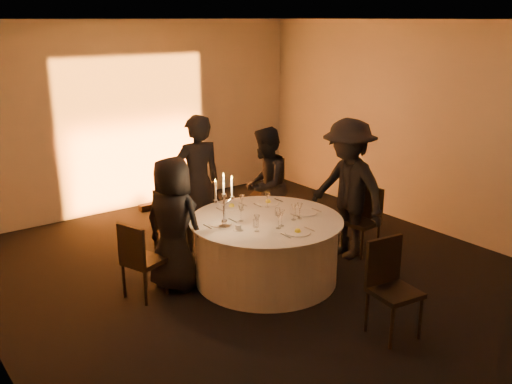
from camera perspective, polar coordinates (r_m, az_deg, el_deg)
floor at (r=6.95m, az=0.99°, el=-8.69°), size 7.00×7.00×0.00m
ceiling at (r=6.26m, az=1.14°, el=16.87°), size 7.00×7.00×0.00m
wall_back at (r=9.41m, az=-12.16°, el=7.38°), size 7.00×0.00×7.00m
wall_right at (r=8.57m, az=17.26°, el=6.08°), size 0.00×7.00×7.00m
uplighter_fixture at (r=9.49m, az=-10.86°, el=-1.50°), size 0.25×0.12×0.10m
banquet_table at (r=6.79m, az=1.01°, el=-5.77°), size 1.80×1.80×0.77m
chair_left at (r=6.43m, az=-11.61°, el=-6.41°), size 0.50×0.50×0.89m
chair_back_left at (r=7.50m, az=-8.66°, el=-2.53°), size 0.54×0.54×0.95m
chair_back_right at (r=8.35m, az=1.56°, el=0.11°), size 0.64×0.64×1.04m
chair_right at (r=7.69m, az=10.83°, el=-2.40°), size 0.42×0.42×0.89m
chair_front at (r=5.79m, az=13.24°, el=-8.72°), size 0.48×0.48×0.97m
guest_left at (r=6.52m, az=-8.26°, el=-3.21°), size 0.78×0.90×1.56m
guest_back_left at (r=7.58m, az=-5.88°, el=0.87°), size 0.71×0.51×1.84m
guest_back_right at (r=7.86m, az=0.93°, el=0.69°), size 0.99×0.96×1.61m
guest_right at (r=7.41m, az=9.17°, el=0.29°), size 0.71×1.20×1.82m
plate_left at (r=6.50m, az=-3.61°, el=-3.17°), size 0.36×0.26×0.01m
plate_back_left at (r=7.05m, az=-2.46°, el=-1.42°), size 0.36×0.26×0.08m
plate_back_right at (r=7.21m, az=1.23°, el=-1.00°), size 0.35×0.27×0.08m
plate_right at (r=6.86m, az=5.02°, el=-2.08°), size 0.36×0.26×0.01m
plate_front at (r=6.24m, az=4.19°, el=-3.96°), size 0.36×0.29×0.08m
coffee_cup at (r=6.31m, az=-1.80°, el=-3.57°), size 0.11×0.11×0.07m
candelabra at (r=6.32m, az=-3.21°, el=-1.68°), size 0.27×0.13×0.64m
wine_glass_a at (r=6.22m, az=0.09°, el=-2.79°), size 0.07×0.07×0.19m
wine_glass_b at (r=7.03m, az=1.14°, el=-0.43°), size 0.07×0.07×0.19m
wine_glass_c at (r=6.32m, az=2.27°, el=-2.48°), size 0.07×0.07×0.19m
wine_glass_d at (r=6.39m, az=2.59°, el=-2.26°), size 0.07×0.07×0.19m
wine_glass_e at (r=6.59m, az=3.80°, el=-1.66°), size 0.07×0.07×0.19m
wine_glass_f at (r=6.92m, az=-1.44°, el=-0.71°), size 0.07×0.07×0.19m
wine_glass_g at (r=6.54m, az=-1.52°, el=-1.80°), size 0.07×0.07×0.19m
wine_glass_h at (r=6.64m, az=4.40°, el=-1.55°), size 0.07×0.07×0.19m
tumbler_a at (r=6.77m, az=2.18°, el=-1.98°), size 0.07×0.07×0.09m
tumbler_b at (r=6.39m, az=-0.01°, el=-3.13°), size 0.07×0.07×0.09m
tumbler_c at (r=6.76m, az=4.16°, el=-2.04°), size 0.07×0.07×0.09m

